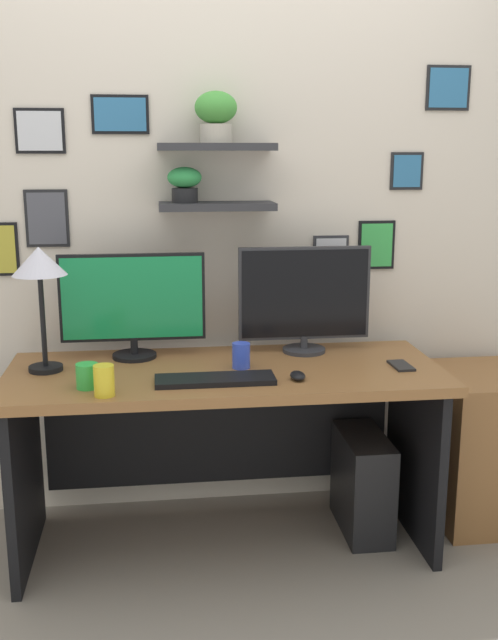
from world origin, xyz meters
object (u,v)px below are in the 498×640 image
desk_lamp (40,270)px  pen_cup (241,356)px  computer_mouse (298,376)px  drawer_cabinet (484,445)px  water_cup (104,381)px  monitor_left (133,303)px  cell_phone (401,366)px  monitor_right (304,298)px  computer_tower_right (362,483)px  coffee_mug (87,376)px  desk (224,414)px  keyboard (215,380)px

desk_lamp → pen_cup: (0.75, -0.06, -0.34)m
computer_mouse → drawer_cabinet: computer_mouse is taller
desk_lamp → water_cup: size_ratio=4.37×
monitor_left → drawer_cabinet: 1.63m
cell_phone → water_cup: size_ratio=1.27×
monitor_right → computer_tower_right: size_ratio=1.31×
water_cup → drawer_cabinet: (1.58, 0.38, -0.48)m
pen_cup → computer_tower_right: 0.79m
computer_mouse → coffee_mug: 0.77m
monitor_right → computer_mouse: (-0.10, -0.39, -0.21)m
monitor_right → drawer_cabinet: monitor_right is taller
water_cup → drawer_cabinet: size_ratio=0.17×
monitor_right → computer_mouse: bearing=-104.5°
computer_tower_right → water_cup: bearing=-162.7°
monitor_left → pen_cup: (0.42, -0.21, -0.18)m
desk → computer_mouse: bearing=-41.6°
computer_mouse → cell_phone: (0.44, 0.11, -0.01)m
monitor_left → computer_tower_right: 1.22m
desk → desk_lamp: size_ratio=3.52×
monitor_left → computer_tower_right: (0.94, -0.17, -0.77)m
monitor_left → keyboard: size_ratio=1.33×
coffee_mug → water_cup: bearing=-55.3°
monitor_right → desk: bearing=-155.5°
keyboard → water_cup: size_ratio=4.00×
desk → keyboard: keyboard is taller
monitor_left → computer_tower_right: monitor_left is taller
desk_lamp → cell_phone: size_ratio=3.43×
computer_mouse → drawer_cabinet: bearing=17.6°
monitor_right → computer_tower_right: monitor_right is taller
water_cup → computer_tower_right: bearing=17.3°
coffee_mug → monitor_left: bearing=68.3°
pen_cup → water_cup: water_cup is taller
computer_mouse → water_cup: 0.71m
desk → drawer_cabinet: 1.16m
monitor_left → computer_mouse: size_ratio=6.52×
computer_mouse → monitor_left: bearing=147.5°
monitor_left → water_cup: monitor_left is taller
monitor_right → computer_tower_right: (0.23, -0.17, -0.77)m
desk → desk_lamp: (-0.69, 0.01, 0.60)m
coffee_mug → pen_cup: size_ratio=0.90×
cell_phone → drawer_cabinet: (0.45, 0.17, -0.43)m
computer_tower_right → desk_lamp: bearing=179.5°
cell_phone → water_cup: (-1.13, -0.21, 0.05)m
computer_mouse → computer_tower_right: 0.68m
keyboard → computer_mouse: bearing=-1.3°
pen_cup → water_cup: (-0.51, -0.27, 0.01)m
pen_cup → computer_mouse: bearing=-42.7°
drawer_cabinet → keyboard: bearing=-167.1°
coffee_mug → monitor_right: bearing=24.4°
keyboard → desk: bearing=76.5°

